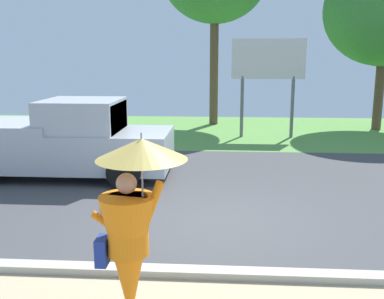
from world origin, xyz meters
name	(u,v)px	position (x,y,z in m)	size (l,w,h in m)	color
ground_plane	(214,179)	(0.00, 2.95, -0.05)	(40.00, 22.00, 0.20)	#424244
monk_pedestrian	(131,230)	(-0.78, -3.08, 1.08)	(1.05, 0.95, 2.13)	orange
pickup_truck	(65,141)	(-3.64, 2.89, 0.87)	(5.20, 2.28, 1.88)	#ADB2BA
roadside_billboard	(268,66)	(1.79, 8.64, 2.55)	(2.60, 0.12, 3.50)	slate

